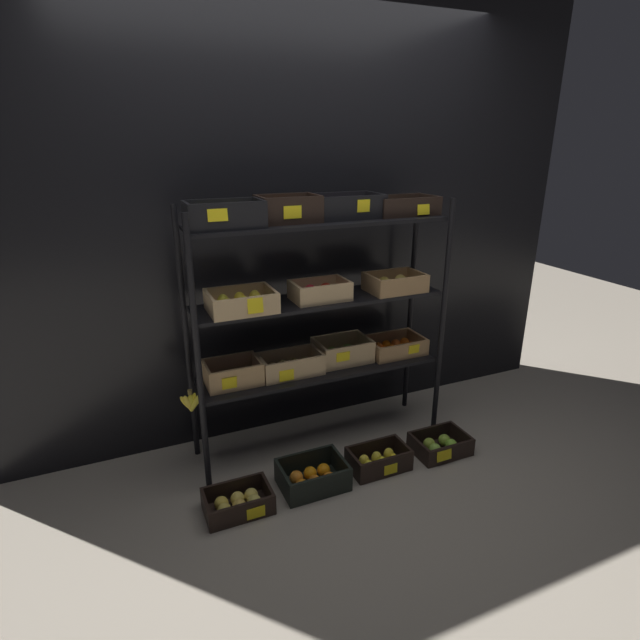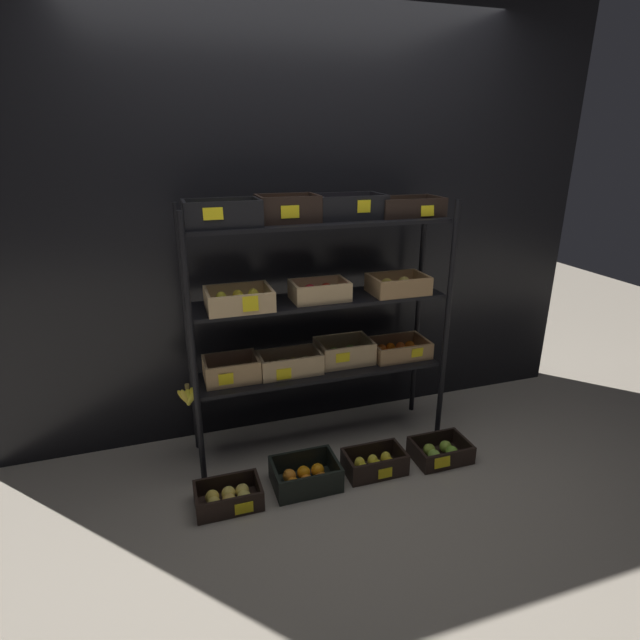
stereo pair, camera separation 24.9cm
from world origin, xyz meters
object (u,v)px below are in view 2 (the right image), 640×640
object	(u,v)px
display_rack	(319,294)
crate_ground_apple_gold	(229,497)
crate_ground_orange	(306,477)
crate_ground_lemon	(375,464)
crate_ground_apple_green	(440,452)

from	to	relation	value
display_rack	crate_ground_apple_gold	distance (m)	1.18
crate_ground_apple_gold	crate_ground_orange	distance (m)	0.42
display_rack	crate_ground_orange	distance (m)	1.00
crate_ground_apple_gold	crate_ground_lemon	bearing A→B (deg)	1.51
crate_ground_orange	crate_ground_apple_green	world-z (taller)	crate_ground_orange
display_rack	crate_ground_apple_green	size ratio (longest dim) A/B	4.82
crate_ground_lemon	crate_ground_apple_green	distance (m)	0.42
display_rack	crate_ground_lemon	distance (m)	1.01
crate_ground_apple_gold	crate_ground_orange	world-z (taller)	crate_ground_orange
display_rack	crate_ground_apple_green	xyz separation A→B (m)	(0.62, -0.40, -0.91)
display_rack	crate_ground_lemon	bearing A→B (deg)	-62.41
crate_ground_apple_green	display_rack	bearing A→B (deg)	147.47
crate_ground_apple_gold	crate_ground_apple_green	world-z (taller)	crate_ground_apple_gold
display_rack	crate_ground_apple_green	distance (m)	1.18
crate_ground_lemon	crate_ground_orange	bearing A→B (deg)	178.87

